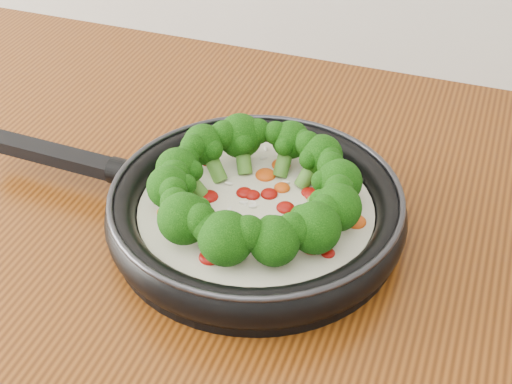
% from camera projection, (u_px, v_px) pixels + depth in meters
% --- Properties ---
extents(skillet, '(0.47, 0.31, 0.09)m').
position_uv_depth(skillet, '(254.00, 206.00, 0.72)').
color(skillet, black).
rests_on(skillet, counter).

